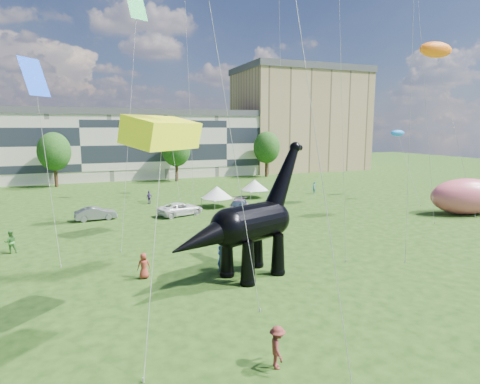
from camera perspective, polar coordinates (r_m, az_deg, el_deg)
name	(u,v)px	position (r m, az deg, el deg)	size (l,w,h in m)	color
ground	(247,309)	(22.30, 1.00, -16.34)	(220.00, 220.00, 0.00)	#16330C
terrace_row	(81,147)	(80.69, -21.73, 5.92)	(78.00, 11.00, 12.00)	beige
apartment_block	(299,122)	(96.27, 8.42, 9.85)	(28.00, 18.00, 22.00)	tan
tree_mid_left	(54,148)	(71.81, -24.95, 5.63)	(5.20, 5.20, 9.44)	#382314
tree_mid_right	(176,146)	(73.38, -9.09, 6.42)	(5.20, 5.20, 9.44)	#382314
tree_far_right	(267,145)	(79.21, 3.81, 6.70)	(5.20, 5.20, 9.44)	#382314
dinosaur_sculpture	(247,226)	(25.64, 1.05, -4.88)	(10.77, 5.36, 8.96)	black
car_grey	(96,214)	(44.73, -19.83, -2.91)	(1.46, 4.19, 1.38)	slate
car_white	(181,209)	(44.92, -8.43, -2.39)	(2.35, 5.10, 1.42)	white
car_dark	(239,207)	(45.49, -0.17, -2.10)	(2.09, 5.14, 1.49)	#595960
gazebo_near	(217,192)	(49.01, -3.30, -0.05)	(4.64, 4.64, 2.56)	silver
gazebo_far	(255,185)	(55.52, 2.09, 1.01)	(3.93, 3.93, 2.52)	silver
inflatable_pink	(466,196)	(51.38, 29.47, -0.55)	(8.08, 4.04, 4.04)	#F15D73
visitors	(151,233)	(34.74, -12.48, -5.66)	(56.51, 38.71, 1.81)	black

